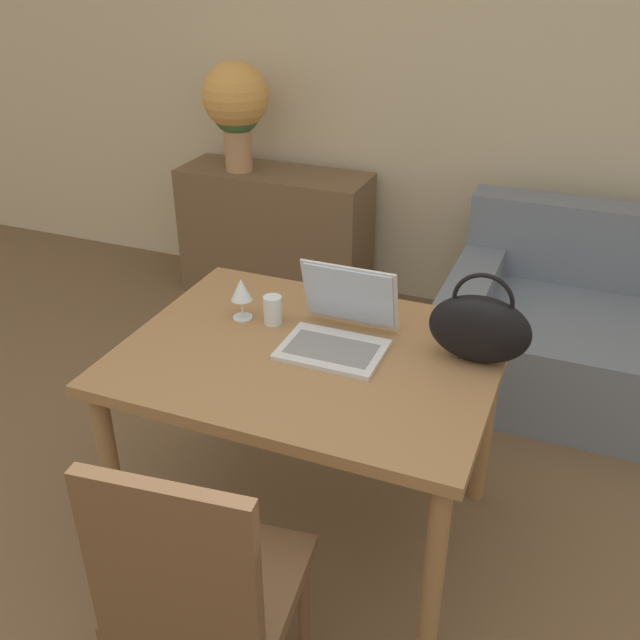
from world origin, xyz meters
name	(u,v)px	position (x,y,z in m)	size (l,w,h in m)	color
wall_back	(484,68)	(0.00, 2.74, 1.35)	(10.00, 0.06, 2.70)	beige
dining_table	(310,375)	(-0.11, 0.69, 0.68)	(1.20, 0.92, 0.77)	olive
chair	(200,587)	(-0.08, -0.10, 0.54)	(0.49, 0.49, 0.97)	brown
couch	(619,341)	(0.88, 2.06, 0.28)	(1.59, 0.94, 0.82)	slate
sideboard	(276,235)	(-1.07, 2.43, 0.38)	(1.10, 0.40, 0.77)	brown
laptop	(341,324)	(-0.04, 0.78, 0.84)	(0.33, 0.32, 0.25)	silver
drinking_glass	(273,310)	(-0.30, 0.81, 0.82)	(0.06, 0.06, 0.10)	silver
wine_glass	(241,291)	(-0.42, 0.81, 0.88)	(0.07, 0.07, 0.15)	silver
handbag	(480,328)	(0.39, 0.83, 0.89)	(0.32, 0.12, 0.30)	black
flower_vase	(236,104)	(-1.26, 2.39, 1.14)	(0.36, 0.36, 0.59)	tan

